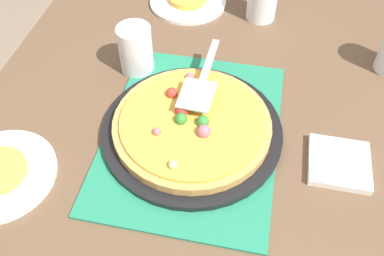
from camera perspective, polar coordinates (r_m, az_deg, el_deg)
name	(u,v)px	position (r m, az deg, el deg)	size (l,w,h in m)	color
dining_table	(192,164)	(0.97, 0.00, -4.96)	(1.40, 1.00, 0.75)	brown
placemat	(192,133)	(0.88, 0.00, -0.72)	(0.48, 0.36, 0.01)	#237F5B
pizza_pan	(192,130)	(0.87, 0.00, -0.30)	(0.38, 0.38, 0.01)	black
pizza	(192,124)	(0.85, -0.03, 0.60)	(0.33, 0.33, 0.05)	tan
plate_near_left	(0,175)	(0.89, -25.06, -5.87)	(0.22, 0.22, 0.01)	white
plate_far_right	(188,2)	(1.25, -0.57, 17.11)	(0.22, 0.22, 0.01)	white
cup_corner	(136,50)	(0.99, -7.81, 10.70)	(0.08, 0.08, 0.12)	white
pizza_server	(203,80)	(0.89, 1.54, 6.72)	(0.23, 0.07, 0.01)	silver
napkin_stack	(339,163)	(0.87, 19.72, -4.60)	(0.12, 0.12, 0.02)	white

